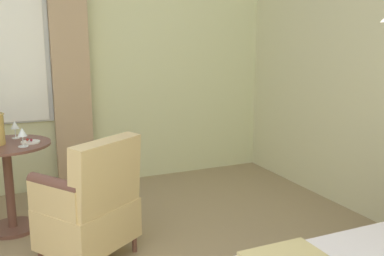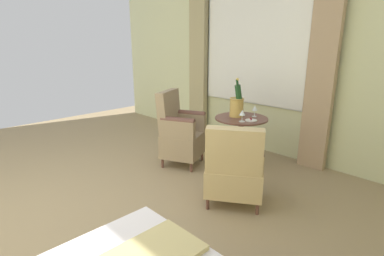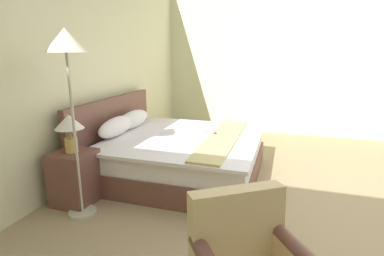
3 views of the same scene
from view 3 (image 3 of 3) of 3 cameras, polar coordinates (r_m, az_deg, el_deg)
name	(u,v)px [view 3 (image 3 of 3)]	position (r m, az deg, el deg)	size (l,w,h in m)	color
ground_plane	(366,224)	(3.50, 30.28, -15.57)	(8.08, 8.08, 0.00)	#9A835E
wall_headboard_side	(65,58)	(3.90, -23.04, 12.17)	(6.60, 0.12, 3.12)	beige
wall_far_side	(337,56)	(6.33, 25.87, 12.29)	(0.12, 6.70, 3.12)	beige
bed	(177,153)	(4.06, -2.96, -4.70)	(1.99, 2.08, 1.01)	brown
nightstand	(75,178)	(3.55, -21.42, -8.81)	(0.44, 0.41, 0.59)	brown
bedside_lamp	(69,126)	(3.37, -22.32, 0.42)	(0.30, 0.30, 0.41)	tan
floor_lamp_brass	(67,58)	(3.02, -22.71, 12.18)	(0.37, 0.37, 1.84)	#BCB99F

